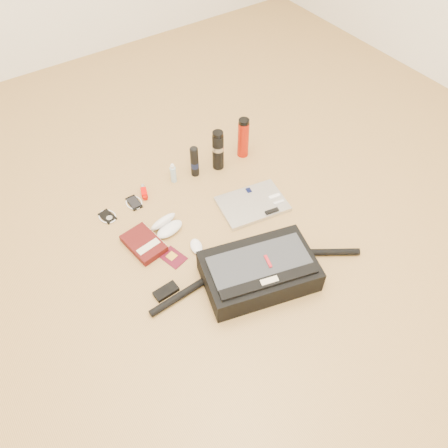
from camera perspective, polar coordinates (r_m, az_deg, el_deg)
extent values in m
plane|color=#AC8347|center=(2.10, -0.49, -2.25)|extent=(4.00, 4.00, 0.00)
cube|color=black|center=(1.93, 4.59, -6.18)|extent=(0.54, 0.42, 0.12)
cube|color=#2B2E33|center=(1.87, 4.84, -5.31)|extent=(0.47, 0.32, 0.01)
cube|color=black|center=(1.82, 5.93, -7.50)|extent=(0.43, 0.16, 0.02)
cube|color=beige|center=(1.82, 5.93, -7.47)|extent=(0.08, 0.05, 0.02)
cube|color=#AE151E|center=(1.87, 5.76, -4.96)|extent=(0.03, 0.07, 0.02)
cylinder|color=black|center=(1.92, -5.71, -9.26)|extent=(0.30, 0.05, 0.03)
cylinder|color=black|center=(2.09, 13.32, -3.60)|extent=(0.27, 0.19, 0.03)
cube|color=black|center=(1.94, -7.58, -8.72)|extent=(0.11, 0.06, 0.02)
cube|color=silver|center=(2.24, 3.73, 2.63)|extent=(0.37, 0.29, 0.02)
cube|color=black|center=(2.29, 3.24, 4.43)|extent=(0.03, 0.04, 0.00)
cube|color=white|center=(2.27, 6.61, 3.62)|extent=(0.06, 0.03, 0.01)
cube|color=silver|center=(2.24, 7.16, 2.85)|extent=(0.06, 0.03, 0.01)
cube|color=black|center=(2.20, 6.28, 1.70)|extent=(0.07, 0.03, 0.01)
cube|color=#420C0B|center=(2.10, -10.44, -2.54)|extent=(0.16, 0.22, 0.04)
cube|color=beige|center=(2.12, -8.96, -1.59)|extent=(0.03, 0.20, 0.03)
cube|color=beige|center=(2.06, -9.85, -2.90)|extent=(0.12, 0.05, 0.00)
cube|color=#4A0A18|center=(2.05, -6.66, -4.35)|extent=(0.11, 0.13, 0.00)
cube|color=gold|center=(2.05, -6.85, -4.17)|extent=(0.05, 0.05, 0.00)
ellipsoid|color=white|center=(2.06, -3.64, -2.94)|extent=(0.08, 0.11, 0.03)
ellipsoid|color=white|center=(2.13, -7.11, -0.67)|extent=(0.16, 0.10, 0.04)
ellipsoid|color=white|center=(2.14, -7.94, 0.32)|extent=(0.16, 0.10, 0.08)
ellipsoid|color=black|center=(2.12, -7.72, -1.02)|extent=(0.04, 0.03, 0.01)
ellipsoid|color=black|center=(2.14, -6.53, -0.19)|extent=(0.04, 0.03, 0.01)
cylinder|color=black|center=(2.13, -7.12, -0.57)|extent=(0.02, 0.01, 0.00)
cube|color=black|center=(2.27, -14.98, 0.95)|extent=(0.07, 0.10, 0.01)
cylinder|color=#AEAEB1|center=(2.25, -14.75, 0.79)|extent=(0.04, 0.04, 0.00)
torus|color=white|center=(2.27, -14.99, 0.96)|extent=(0.09, 0.09, 0.01)
cube|color=black|center=(2.30, -11.67, 2.73)|extent=(0.05, 0.10, 0.01)
cube|color=black|center=(2.30, -11.69, 2.82)|extent=(0.05, 0.08, 0.00)
torus|color=white|center=(2.30, -11.68, 2.75)|extent=(0.08, 0.08, 0.01)
cube|color=#C60702|center=(2.33, -10.39, 4.05)|extent=(0.05, 0.07, 0.03)
cube|color=#A60A00|center=(2.30, -10.26, 3.41)|extent=(0.03, 0.03, 0.02)
cylinder|color=#B6B6B9|center=(2.36, -10.53, 4.70)|extent=(0.03, 0.04, 0.02)
cylinder|color=#A1C4D5|center=(2.36, -6.63, 6.44)|extent=(0.04, 0.04, 0.09)
cylinder|color=silver|center=(2.32, -6.75, 7.44)|extent=(0.03, 0.03, 0.02)
cylinder|color=white|center=(2.31, -6.78, 7.66)|extent=(0.02, 0.02, 0.01)
cylinder|color=black|center=(2.36, -3.87, 8.11)|extent=(0.05, 0.05, 0.18)
cylinder|color=black|center=(2.37, -3.84, 7.75)|extent=(0.05, 0.05, 0.03)
ellipsoid|color=black|center=(2.30, -3.98, 9.77)|extent=(0.05, 0.05, 0.02)
cylinder|color=black|center=(2.39, -0.78, 9.43)|extent=(0.06, 0.06, 0.22)
cylinder|color=#A5A5A7|center=(2.37, -0.79, 9.92)|extent=(0.06, 0.06, 0.03)
cylinder|color=black|center=(2.31, -0.81, 11.67)|extent=(0.06, 0.06, 0.02)
cylinder|color=#A81908|center=(2.47, 2.53, 10.99)|extent=(0.08, 0.08, 0.22)
cylinder|color=black|center=(2.39, 2.63, 13.23)|extent=(0.07, 0.07, 0.02)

